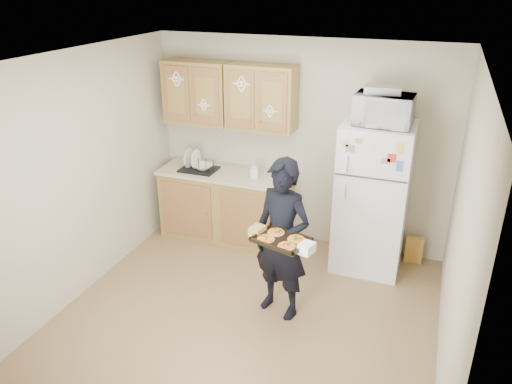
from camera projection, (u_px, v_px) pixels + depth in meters
floor at (246, 317)px, 4.95m from camera, size 3.60×3.60×0.00m
ceiling at (244, 60)px, 3.95m from camera, size 3.60×3.60×0.00m
wall_back at (300, 144)px, 6.00m from camera, size 3.60×0.04×2.50m
wall_front at (131, 325)px, 2.91m from camera, size 3.60×0.04×2.50m
wall_left at (79, 177)px, 5.03m from camera, size 0.04×3.60×2.50m
wall_right at (460, 237)px, 3.88m from camera, size 0.04×3.60×2.50m
refrigerator at (372, 198)px, 5.54m from camera, size 0.75×0.70×1.70m
base_cabinet at (226, 206)px, 6.32m from camera, size 1.60×0.60×0.86m
countertop at (225, 173)px, 6.14m from camera, size 1.64×0.64×0.04m
upper_cab_left at (198, 92)px, 6.01m from camera, size 0.80×0.33×0.75m
upper_cab_right at (261, 98)px, 5.75m from camera, size 0.80×0.33×0.75m
cereal_box at (414, 250)px, 5.85m from camera, size 0.20×0.07×0.32m
person at (282, 240)px, 4.74m from camera, size 0.67×0.54×1.62m
baking_tray at (281, 240)px, 4.40m from camera, size 0.54×0.45×0.04m
pizza_front_left at (266, 238)px, 4.40m from camera, size 0.15×0.15×0.02m
pizza_front_right at (287, 246)px, 4.28m from camera, size 0.15×0.15×0.02m
pizza_back_left at (276, 232)px, 4.51m from camera, size 0.15×0.15×0.02m
pizza_back_right at (296, 239)px, 4.39m from camera, size 0.15×0.15×0.02m
microwave at (384, 110)px, 5.08m from camera, size 0.60×0.42×0.32m
foil_pan at (383, 89)px, 5.04m from camera, size 0.38×0.29×0.08m
dish_rack at (199, 163)px, 6.15m from camera, size 0.45×0.34×0.18m
bowl at (203, 167)px, 6.15m from camera, size 0.30×0.30×0.06m
soap_bottle at (254, 170)px, 5.91m from camera, size 0.11×0.11×0.20m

